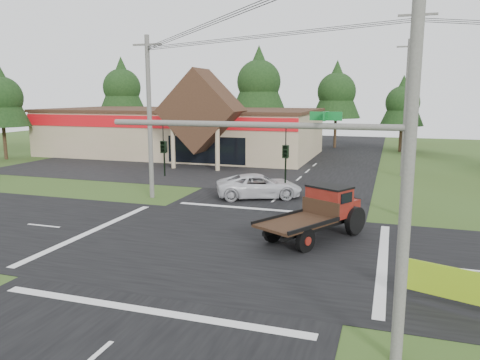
% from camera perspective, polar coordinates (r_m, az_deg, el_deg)
% --- Properties ---
extents(ground, '(120.00, 120.00, 0.00)m').
position_cam_1_polar(ground, '(21.61, -2.06, -7.92)').
color(ground, '#354B1B').
rests_on(ground, ground).
extents(road_ns, '(12.00, 120.00, 0.02)m').
position_cam_1_polar(road_ns, '(21.60, -2.06, -7.89)').
color(road_ns, black).
rests_on(road_ns, ground).
extents(road_ew, '(120.00, 12.00, 0.02)m').
position_cam_1_polar(road_ew, '(21.60, -2.06, -7.89)').
color(road_ew, black).
rests_on(road_ew, ground).
extents(parking_apron, '(28.00, 14.00, 0.02)m').
position_cam_1_polar(parking_apron, '(44.20, -10.65, 1.38)').
color(parking_apron, black).
rests_on(parking_apron, ground).
extents(cvs_building, '(30.40, 18.20, 9.19)m').
position_cam_1_polar(cvs_building, '(54.03, -6.95, 6.04)').
color(cvs_building, tan).
rests_on(cvs_building, ground).
extents(traffic_signal_mast, '(8.12, 0.24, 7.00)m').
position_cam_1_polar(traffic_signal_mast, '(12.05, 11.63, -1.09)').
color(traffic_signal_mast, '#595651').
rests_on(traffic_signal_mast, ground).
extents(utility_pole_nr, '(2.00, 0.30, 11.00)m').
position_cam_1_polar(utility_pole_nr, '(11.81, 20.00, 4.23)').
color(utility_pole_nr, '#595651').
rests_on(utility_pole_nr, ground).
extents(utility_pole_nw, '(2.00, 0.30, 10.50)m').
position_cam_1_polar(utility_pole_nw, '(31.19, -10.98, 7.62)').
color(utility_pole_nw, '#595651').
rests_on(utility_pole_nw, ground).
extents(utility_pole_ne, '(2.00, 0.30, 11.50)m').
position_cam_1_polar(utility_pole_ne, '(27.28, 20.18, 7.87)').
color(utility_pole_ne, '#595651').
rests_on(utility_pole_ne, ground).
extents(utility_pole_n, '(2.00, 0.30, 11.20)m').
position_cam_1_polar(utility_pole_n, '(41.27, 19.56, 8.33)').
color(utility_pole_n, '#595651').
rests_on(utility_pole_n, ground).
extents(tree_row_a, '(6.72, 6.72, 12.12)m').
position_cam_1_polar(tree_row_a, '(69.92, -14.21, 11.09)').
color(tree_row_a, '#332316').
rests_on(tree_row_a, ground).
extents(tree_row_b, '(5.60, 5.60, 10.10)m').
position_cam_1_polar(tree_row_b, '(66.98, -5.85, 10.24)').
color(tree_row_b, '#332316').
rests_on(tree_row_b, ground).
extents(tree_row_c, '(7.28, 7.28, 13.13)m').
position_cam_1_polar(tree_row_c, '(62.66, 2.31, 12.13)').
color(tree_row_c, '#332316').
rests_on(tree_row_c, ground).
extents(tree_row_d, '(6.16, 6.16, 11.11)m').
position_cam_1_polar(tree_row_d, '(61.66, 11.70, 10.71)').
color(tree_row_d, '#332316').
rests_on(tree_row_d, ground).
extents(tree_row_e, '(5.04, 5.04, 9.09)m').
position_cam_1_polar(tree_row_e, '(59.26, 19.23, 9.07)').
color(tree_row_e, '#332316').
rests_on(tree_row_e, ground).
extents(tree_side_w, '(5.60, 5.60, 10.10)m').
position_cam_1_polar(tree_side_w, '(55.40, -27.16, 9.16)').
color(tree_side_w, '#332316').
rests_on(tree_side_w, ground).
extents(antique_flatbed_truck, '(4.88, 6.28, 2.48)m').
position_cam_1_polar(antique_flatbed_truck, '(22.34, 8.94, -4.11)').
color(antique_flatbed_truck, '#5C130D').
rests_on(antique_flatbed_truck, ground).
extents(roadside_banner, '(4.18, 1.51, 1.49)m').
position_cam_1_polar(roadside_banner, '(16.49, 26.63, -12.23)').
color(roadside_banner, '#81A716').
rests_on(roadside_banner, ground).
extents(white_pickup, '(6.24, 4.68, 1.57)m').
position_cam_1_polar(white_pickup, '(31.16, 2.35, -0.73)').
color(white_pickup, silver).
rests_on(white_pickup, ground).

